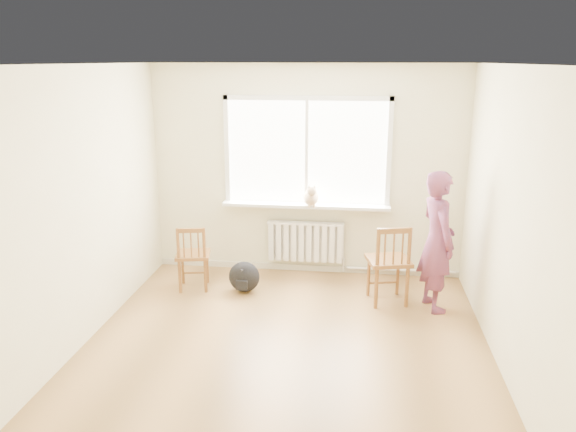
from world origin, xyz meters
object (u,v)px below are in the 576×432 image
(person, at_px, (437,241))
(backpack, at_px, (244,277))
(chair_right, at_px, (390,264))
(cat, at_px, (311,196))
(chair_left, at_px, (193,257))

(person, distance_m, backpack, 2.32)
(chair_right, bearing_deg, cat, -50.35)
(cat, bearing_deg, person, -35.38)
(cat, bearing_deg, chair_left, -162.96)
(person, relative_size, cat, 3.56)
(chair_left, bearing_deg, backpack, 169.64)
(chair_left, bearing_deg, person, 165.60)
(person, bearing_deg, cat, 44.06)
(person, height_order, cat, person)
(chair_right, bearing_deg, chair_left, -15.98)
(chair_left, distance_m, chair_right, 2.36)
(chair_right, bearing_deg, backpack, -17.19)
(chair_right, xyz_separation_m, cat, (-0.97, 0.73, 0.59))
(chair_right, height_order, backpack, chair_right)
(chair_left, distance_m, cat, 1.66)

